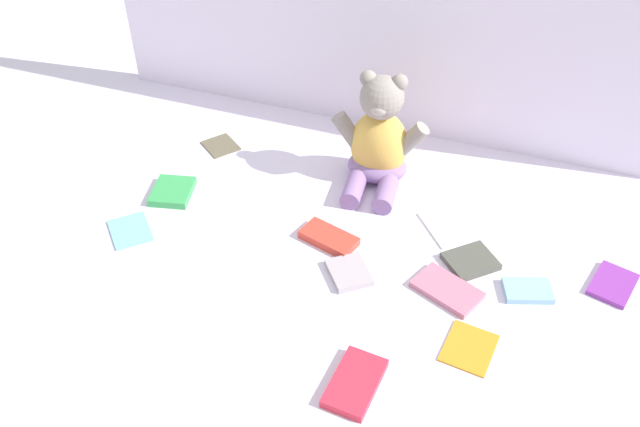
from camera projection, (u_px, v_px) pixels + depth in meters
name	position (u px, v px, depth m)	size (l,w,h in m)	color
ground_plane	(327.00, 218.00, 1.59)	(3.20, 3.20, 0.00)	silver
backdrop_drape	(385.00, 20.00, 1.70)	(1.55, 0.03, 0.62)	white
teddy_bear	(379.00, 142.00, 1.63)	(0.24, 0.22, 0.29)	#E5B24C
book_case_0	(329.00, 238.00, 1.52)	(0.07, 0.13, 0.02)	red
book_case_1	(469.00, 347.00, 1.29)	(0.09, 0.11, 0.01)	orange
book_case_2	(447.00, 290.00, 1.40)	(0.08, 0.14, 0.01)	#BD6A82
book_case_3	(442.00, 227.00, 1.55)	(0.07, 0.13, 0.01)	silver
book_case_4	(471.00, 261.00, 1.46)	(0.09, 0.10, 0.01)	#4A4C41
book_case_5	(355.00, 383.00, 1.22)	(0.08, 0.14, 0.02)	red
book_case_6	(528.00, 291.00, 1.40)	(0.07, 0.10, 0.01)	#86B8D2
book_case_7	(613.00, 283.00, 1.42)	(0.08, 0.11, 0.01)	purple
book_case_8	(221.00, 145.00, 1.81)	(0.08, 0.09, 0.01)	brown
book_case_9	(130.00, 230.00, 1.55)	(0.09, 0.11, 0.01)	#76BDD3
book_case_10	(349.00, 272.00, 1.44)	(0.08, 0.10, 0.01)	#A79DA2
book_case_11	(173.00, 192.00, 1.65)	(0.09, 0.11, 0.02)	green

